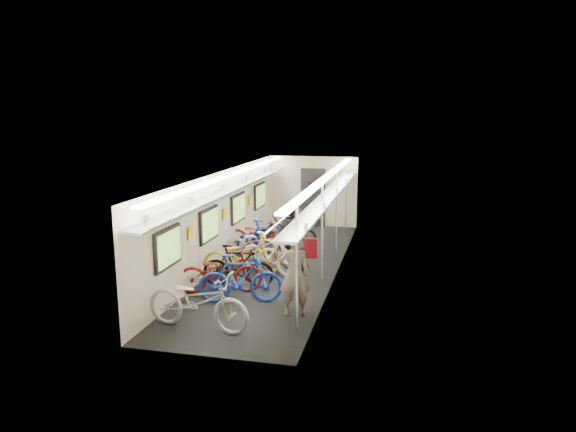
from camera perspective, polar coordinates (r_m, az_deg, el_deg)
The scene contains 14 objects.
train_car_shell at distance 13.50m, azimuth -1.82°, elevation 2.04°, with size 10.00×10.00×10.00m.
bicycle_0 at distance 9.46m, azimuth -9.98°, elevation -9.31°, with size 0.71×2.03×1.07m, color #B7B5BA.
bicycle_1 at distance 10.61m, azimuth -5.34°, elevation -6.94°, with size 0.49×1.74×1.04m, color #1B39A7.
bicycle_2 at distance 11.24m, azimuth -7.56°, elevation -6.17°, with size 0.63×1.81×0.95m, color maroon.
bicycle_3 at distance 11.55m, azimuth -5.58°, elevation -5.58°, with size 0.46×1.63×0.98m, color black.
bicycle_4 at distance 12.36m, azimuth -5.06°, elevation -4.37°, with size 0.67×1.91×1.00m, color #EEAC16.
bicycle_5 at distance 12.45m, azimuth -2.02°, elevation -4.17°, with size 0.48×1.69×1.02m, color white.
bicycle_6 at distance 13.14m, azimuth -3.19°, elevation -3.28°, with size 0.70×2.00×1.05m, color #9D9EA2.
bicycle_7 at distance 13.15m, azimuth -2.20°, elevation -2.98°, with size 0.55×1.95×1.17m, color navy.
bicycle_8 at distance 13.96m, azimuth -3.28°, elevation -2.37°, with size 0.70×2.02×1.06m, color maroon.
bicycle_9 at distance 14.38m, azimuth -0.25°, elevation -1.93°, with size 0.50×1.78×1.07m, color black.
passenger_near at distance 9.84m, azimuth 0.72°, elevation -6.56°, with size 0.60×0.39×1.64m, color slate.
passenger_mid at distance 12.84m, azimuth 0.50°, elevation -1.97°, with size 0.86×0.67×1.76m, color black.
backpack at distance 9.97m, azimuth 2.51°, elevation -3.56°, with size 0.26×0.14×0.38m, color #A41021.
Camera 1 is at (2.99, -12.17, 3.86)m, focal length 32.00 mm.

